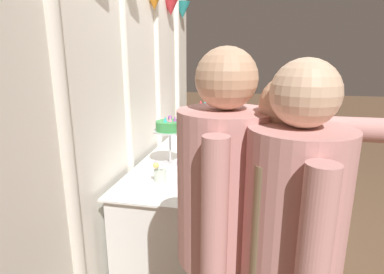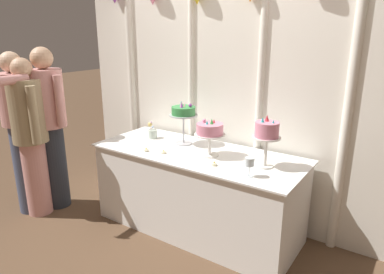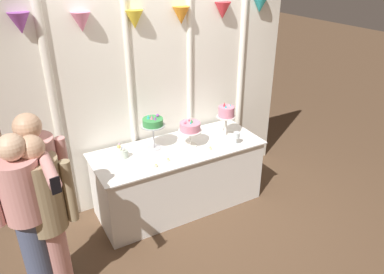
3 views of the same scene
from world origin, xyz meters
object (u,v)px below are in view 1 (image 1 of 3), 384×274
at_px(wine_glass, 226,130).
at_px(guest_man_pink_jacket, 222,248).
at_px(tealight_near_left, 210,165).
at_px(guest_man_dark_suit, 276,270).
at_px(tealight_near_right, 218,147).
at_px(cake_display_leftmost, 170,129).
at_px(cake_display_rightmost, 203,113).
at_px(tealight_far_left, 213,173).
at_px(cake_display_center, 197,129).
at_px(cake_table, 191,196).
at_px(flower_vase, 160,174).

distance_m(wine_glass, guest_man_pink_jacket, 2.15).
relative_size(tealight_near_left, guest_man_dark_suit, 0.03).
bearing_deg(tealight_near_right, cake_display_leftmost, 148.62).
bearing_deg(cake_display_rightmost, tealight_near_right, -148.76).
xyz_separation_m(tealight_far_left, guest_man_dark_suit, (-1.14, -0.41, 0.08)).
distance_m(cake_display_leftmost, tealight_near_right, 0.69).
bearing_deg(cake_display_center, guest_man_dark_suit, -159.11).
xyz_separation_m(guest_man_pink_jacket, guest_man_dark_suit, (-0.02, -0.21, -0.05)).
bearing_deg(tealight_near_right, guest_man_pink_jacket, -172.23).
height_order(cake_display_center, tealight_near_right, cake_display_center).
distance_m(cake_display_center, guest_man_pink_jacket, 1.71).
bearing_deg(tealight_near_left, cake_table, 42.27).
relative_size(cake_table, tealight_near_right, 42.32).
distance_m(cake_table, guest_man_pink_jacket, 1.66).
relative_size(cake_display_rightmost, tealight_far_left, 9.91).
xyz_separation_m(cake_display_center, flower_vase, (-0.75, 0.12, -0.17)).
xyz_separation_m(cake_display_rightmost, tealight_far_left, (-1.03, -0.26, -0.27)).
bearing_deg(cake_display_leftmost, tealight_far_left, -111.34).
distance_m(cake_display_leftmost, wine_glass, 0.96).
distance_m(tealight_near_left, guest_man_pink_jacket, 1.32).
bearing_deg(cake_table, cake_display_center, -9.16).
distance_m(flower_vase, tealight_near_left, 0.49).
bearing_deg(guest_man_dark_suit, tealight_far_left, 19.64).
distance_m(cake_display_leftmost, cake_display_center, 0.42).
relative_size(wine_glass, tealight_near_left, 3.20).
bearing_deg(guest_man_pink_jacket, flower_vase, 31.19).
bearing_deg(tealight_near_right, guest_man_dark_suit, -165.98).
distance_m(tealight_near_right, guest_man_dark_suit, 1.89).
xyz_separation_m(cake_table, tealight_near_left, (-0.22, -0.20, 0.40)).
bearing_deg(wine_glass, tealight_far_left, -179.63).
xyz_separation_m(wine_glass, tealight_far_left, (-1.01, -0.01, -0.10)).
distance_m(cake_display_rightmost, wine_glass, 0.31).
relative_size(cake_display_center, guest_man_pink_jacket, 0.20).
xyz_separation_m(flower_vase, guest_man_pink_jacket, (-0.90, -0.55, 0.08)).
bearing_deg(cake_display_center, cake_display_rightmost, 3.24).
relative_size(cake_table, tealight_near_left, 41.46).
distance_m(tealight_near_left, guest_man_dark_suit, 1.38).
bearing_deg(tealight_far_left, wine_glass, 0.37).
bearing_deg(guest_man_pink_jacket, tealight_near_right, 7.77).
xyz_separation_m(wine_glass, guest_man_dark_suit, (-2.16, -0.41, -0.02)).
xyz_separation_m(cake_display_leftmost, cake_display_rightmost, (0.88, -0.12, -0.02)).
bearing_deg(cake_display_rightmost, cake_display_leftmost, 172.38).
height_order(cake_display_center, flower_vase, cake_display_center).
distance_m(cake_table, cake_display_rightmost, 0.93).
xyz_separation_m(tealight_near_right, guest_man_pink_jacket, (-1.81, -0.25, 0.13)).
distance_m(wine_glass, flower_vase, 1.28).
xyz_separation_m(cake_display_leftmost, tealight_far_left, (-0.15, -0.38, -0.29)).
bearing_deg(tealight_far_left, tealight_near_left, 16.90).
xyz_separation_m(cake_table, cake_display_center, (0.14, -0.02, 0.61)).
bearing_deg(tealight_near_left, flower_vase, 142.01).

